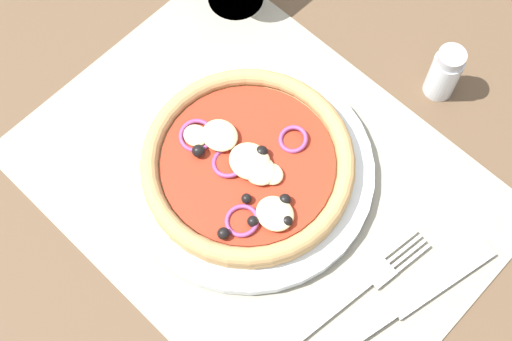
{
  "coord_description": "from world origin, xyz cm",
  "views": [
    {
      "loc": [
        19.43,
        -20.77,
        67.04
      ],
      "look_at": [
        -0.48,
        0.0,
        2.65
      ],
      "focal_mm": 50.49,
      "sensor_mm": 36.0,
      "label": 1
    }
  ],
  "objects_px": {
    "pizza": "(245,166)",
    "fork": "(361,288)",
    "knife": "(409,301)",
    "plate": "(245,173)",
    "pepper_shaker": "(445,73)"
  },
  "relations": [
    {
      "from": "pizza",
      "to": "fork",
      "type": "bearing_deg",
      "value": -2.87
    },
    {
      "from": "fork",
      "to": "knife",
      "type": "xyz_separation_m",
      "value": [
        0.04,
        0.02,
        0.0
      ]
    },
    {
      "from": "plate",
      "to": "pepper_shaker",
      "type": "bearing_deg",
      "value": 70.36
    },
    {
      "from": "plate",
      "to": "fork",
      "type": "bearing_deg",
      "value": -3.02
    },
    {
      "from": "knife",
      "to": "pepper_shaker",
      "type": "distance_m",
      "value": 0.24
    },
    {
      "from": "fork",
      "to": "knife",
      "type": "relative_size",
      "value": 0.91
    },
    {
      "from": "pizza",
      "to": "pepper_shaker",
      "type": "xyz_separation_m",
      "value": [
        0.08,
        0.22,
        0.0
      ]
    },
    {
      "from": "pepper_shaker",
      "to": "plate",
      "type": "bearing_deg",
      "value": -109.64
    },
    {
      "from": "plate",
      "to": "pepper_shaker",
      "type": "distance_m",
      "value": 0.23
    },
    {
      "from": "pizza",
      "to": "knife",
      "type": "height_order",
      "value": "pizza"
    },
    {
      "from": "fork",
      "to": "pizza",
      "type": "bearing_deg",
      "value": 95.38
    },
    {
      "from": "plate",
      "to": "pizza",
      "type": "relative_size",
      "value": 1.2
    },
    {
      "from": "pizza",
      "to": "knife",
      "type": "xyz_separation_m",
      "value": [
        0.2,
        0.01,
        -0.02
      ]
    },
    {
      "from": "plate",
      "to": "pepper_shaker",
      "type": "relative_size",
      "value": 3.79
    },
    {
      "from": "pepper_shaker",
      "to": "fork",
      "type": "bearing_deg",
      "value": -69.82
    }
  ]
}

